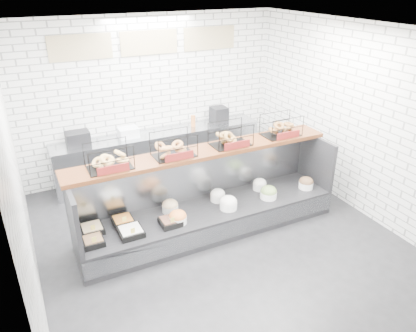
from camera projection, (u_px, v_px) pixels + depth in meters
ground at (219, 239)px, 6.08m from camera, size 5.50×5.50×0.00m
room_shell at (200, 96)px, 5.68m from camera, size 5.02×5.51×3.01m
display_case at (208, 210)px, 6.21m from camera, size 4.00×0.90×1.20m
bagel_shelf at (203, 143)px, 5.91m from camera, size 4.10×0.50×0.40m
prep_counter at (160, 153)px, 7.84m from camera, size 4.00×0.60×1.20m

